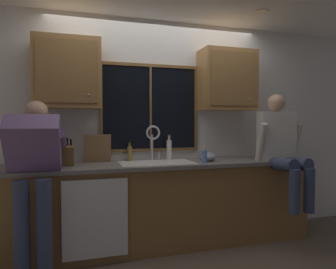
{
  "coord_description": "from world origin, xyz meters",
  "views": [
    {
      "loc": [
        -0.91,
        -3.47,
        1.36
      ],
      "look_at": [
        0.03,
        -0.3,
        1.22
      ],
      "focal_mm": 32.38,
      "sensor_mm": 36.0,
      "label": 1
    }
  ],
  "objects_px": {
    "knife_block": "(68,155)",
    "bottle_green_glass": "(130,153)",
    "cutting_board": "(97,148)",
    "bottle_tall_clear": "(169,149)",
    "person_standing": "(34,168)",
    "person_sitting_on_counter": "(281,145)",
    "soap_dispenser": "(204,156)",
    "mixing_bowl": "(207,157)"
  },
  "relations": [
    {
      "from": "person_standing",
      "to": "bottle_green_glass",
      "type": "bearing_deg",
      "value": 30.37
    },
    {
      "from": "mixing_bowl",
      "to": "soap_dispenser",
      "type": "height_order",
      "value": "soap_dispenser"
    },
    {
      "from": "person_sitting_on_counter",
      "to": "bottle_tall_clear",
      "type": "xyz_separation_m",
      "value": [
        -1.2,
        0.43,
        -0.06
      ]
    },
    {
      "from": "knife_block",
      "to": "bottle_green_glass",
      "type": "height_order",
      "value": "knife_block"
    },
    {
      "from": "bottle_green_glass",
      "to": "bottle_tall_clear",
      "type": "relative_size",
      "value": 0.72
    },
    {
      "from": "cutting_board",
      "to": "soap_dispenser",
      "type": "bearing_deg",
      "value": -20.65
    },
    {
      "from": "person_sitting_on_counter",
      "to": "soap_dispenser",
      "type": "xyz_separation_m",
      "value": [
        -0.91,
        0.08,
        -0.11
      ]
    },
    {
      "from": "person_standing",
      "to": "cutting_board",
      "type": "bearing_deg",
      "value": 42.83
    },
    {
      "from": "cutting_board",
      "to": "mixing_bowl",
      "type": "bearing_deg",
      "value": -11.45
    },
    {
      "from": "knife_block",
      "to": "bottle_tall_clear",
      "type": "xyz_separation_m",
      "value": [
        1.11,
        0.15,
        0.02
      ]
    },
    {
      "from": "soap_dispenser",
      "to": "mixing_bowl",
      "type": "bearing_deg",
      "value": 56.69
    },
    {
      "from": "soap_dispenser",
      "to": "bottle_tall_clear",
      "type": "xyz_separation_m",
      "value": [
        -0.29,
        0.35,
        0.05
      ]
    },
    {
      "from": "person_sitting_on_counter",
      "to": "soap_dispenser",
      "type": "relative_size",
      "value": 6.55
    },
    {
      "from": "bottle_green_glass",
      "to": "bottle_tall_clear",
      "type": "xyz_separation_m",
      "value": [
        0.45,
        -0.07,
        0.04
      ]
    },
    {
      "from": "cutting_board",
      "to": "bottle_green_glass",
      "type": "bearing_deg",
      "value": 2.05
    },
    {
      "from": "knife_block",
      "to": "mixing_bowl",
      "type": "relative_size",
      "value": 1.59
    },
    {
      "from": "cutting_board",
      "to": "bottle_tall_clear",
      "type": "distance_m",
      "value": 0.81
    },
    {
      "from": "bottle_green_glass",
      "to": "bottle_tall_clear",
      "type": "height_order",
      "value": "bottle_tall_clear"
    },
    {
      "from": "person_sitting_on_counter",
      "to": "knife_block",
      "type": "xyz_separation_m",
      "value": [
        -2.3,
        0.28,
        -0.08
      ]
    },
    {
      "from": "cutting_board",
      "to": "person_sitting_on_counter",
      "type": "bearing_deg",
      "value": -13.73
    },
    {
      "from": "knife_block",
      "to": "bottle_green_glass",
      "type": "xyz_separation_m",
      "value": [
        0.66,
        0.22,
        -0.02
      ]
    },
    {
      "from": "person_standing",
      "to": "cutting_board",
      "type": "height_order",
      "value": "person_standing"
    },
    {
      "from": "cutting_board",
      "to": "bottle_tall_clear",
      "type": "relative_size",
      "value": 1.02
    },
    {
      "from": "person_sitting_on_counter",
      "to": "mixing_bowl",
      "type": "relative_size",
      "value": 6.24
    },
    {
      "from": "knife_block",
      "to": "mixing_bowl",
      "type": "distance_m",
      "value": 1.51
    },
    {
      "from": "bottle_tall_clear",
      "to": "person_standing",
      "type": "bearing_deg",
      "value": -160.99
    },
    {
      "from": "knife_block",
      "to": "bottle_green_glass",
      "type": "relative_size",
      "value": 1.49
    },
    {
      "from": "person_standing",
      "to": "knife_block",
      "type": "height_order",
      "value": "person_standing"
    },
    {
      "from": "person_sitting_on_counter",
      "to": "knife_block",
      "type": "bearing_deg",
      "value": 173.14
    },
    {
      "from": "knife_block",
      "to": "cutting_board",
      "type": "xyz_separation_m",
      "value": [
        0.31,
        0.21,
        0.04
      ]
    },
    {
      "from": "cutting_board",
      "to": "bottle_tall_clear",
      "type": "height_order",
      "value": "cutting_board"
    },
    {
      "from": "person_sitting_on_counter",
      "to": "knife_block",
      "type": "distance_m",
      "value": 2.32
    },
    {
      "from": "soap_dispenser",
      "to": "cutting_board",
      "type": "bearing_deg",
      "value": 159.35
    },
    {
      "from": "knife_block",
      "to": "bottle_green_glass",
      "type": "distance_m",
      "value": 0.7
    },
    {
      "from": "bottle_green_glass",
      "to": "soap_dispenser",
      "type": "bearing_deg",
      "value": -29.96
    },
    {
      "from": "knife_block",
      "to": "soap_dispenser",
      "type": "height_order",
      "value": "knife_block"
    },
    {
      "from": "mixing_bowl",
      "to": "bottle_tall_clear",
      "type": "relative_size",
      "value": 0.67
    },
    {
      "from": "mixing_bowl",
      "to": "bottle_green_glass",
      "type": "height_order",
      "value": "bottle_green_glass"
    },
    {
      "from": "soap_dispenser",
      "to": "bottle_tall_clear",
      "type": "bearing_deg",
      "value": 129.11
    },
    {
      "from": "person_sitting_on_counter",
      "to": "soap_dispenser",
      "type": "distance_m",
      "value": 0.92
    },
    {
      "from": "knife_block",
      "to": "cutting_board",
      "type": "relative_size",
      "value": 1.04
    },
    {
      "from": "person_standing",
      "to": "bottle_tall_clear",
      "type": "height_order",
      "value": "person_standing"
    }
  ]
}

